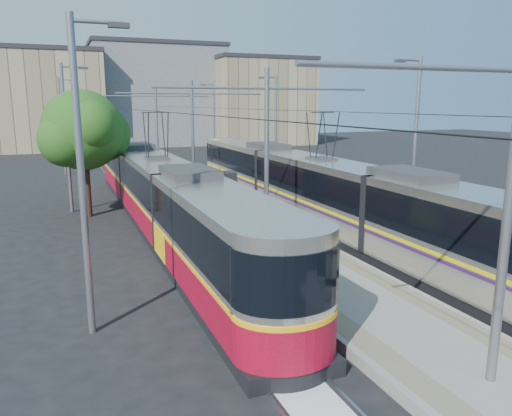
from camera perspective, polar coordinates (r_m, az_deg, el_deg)
name	(u,v)px	position (r m, az deg, el deg)	size (l,w,h in m)	color
ground	(376,318)	(14.78, 13.58, -12.08)	(160.00, 160.00, 0.00)	black
platform	(207,203)	(29.62, -5.59, 0.60)	(4.00, 50.00, 0.30)	gray
tactile_strip_left	(183,202)	(29.23, -8.33, 0.69)	(0.70, 50.00, 0.01)	gray
tactile_strip_right	(230,198)	(30.01, -2.94, 1.09)	(0.70, 50.00, 0.01)	gray
rails	(207,205)	(29.64, -5.59, 0.34)	(8.71, 70.00, 0.03)	gray
track_arrow	(313,404)	(10.82, 6.58, -21.32)	(1.20, 5.00, 0.01)	silver
tram_left	(159,192)	(24.63, -11.08, 1.82)	(2.43, 30.99, 5.50)	black
tram_right	(321,190)	(24.13, 7.40, 2.09)	(2.43, 32.26, 5.50)	black
catenary	(221,131)	(26.36, -4.04, 8.83)	(9.20, 70.00, 7.00)	gray
street_lamps	(189,131)	(32.96, -7.70, 8.76)	(15.18, 38.22, 8.00)	gray
shelter	(230,192)	(25.38, -2.96, 1.78)	(0.81, 1.11, 2.24)	black
tree	(88,131)	(27.68, -18.61, 8.30)	(4.56, 4.22, 6.62)	#382314
building_left	(37,100)	(70.96, -23.78, 11.21)	(16.32, 12.24, 12.56)	tan
building_centre	(156,95)	(76.23, -11.37, 12.54)	(18.36, 14.28, 14.15)	gray
building_right	(260,101)	(74.39, 0.44, 12.10)	(14.28, 10.20, 12.36)	tan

